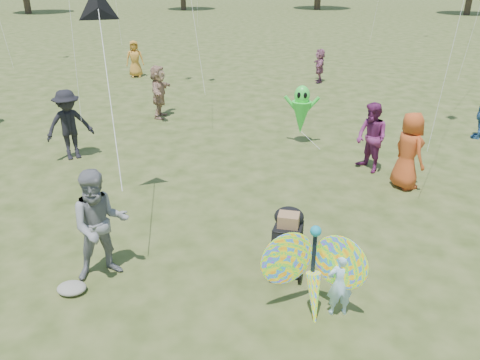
# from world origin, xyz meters

# --- Properties ---
(ground) EXTENTS (160.00, 160.00, 0.00)m
(ground) POSITION_xyz_m (0.00, 0.00, 0.00)
(ground) COLOR #51592B
(ground) RESTS_ON ground
(child_girl) EXTENTS (0.44, 0.34, 1.07)m
(child_girl) POSITION_xyz_m (1.58, -0.72, 0.54)
(child_girl) COLOR #AFDBF8
(child_girl) RESTS_ON ground
(adult_man) EXTENTS (1.17, 1.10, 1.92)m
(adult_man) POSITION_xyz_m (-2.25, -0.24, 0.96)
(adult_man) COLOR gray
(adult_man) RESTS_ON ground
(grey_bag) EXTENTS (0.47, 0.39, 0.15)m
(grey_bag) POSITION_xyz_m (-2.62, -0.79, 0.08)
(grey_bag) COLOR gray
(grey_bag) RESTS_ON ground
(crowd_a) EXTENTS (0.92, 1.06, 1.82)m
(crowd_a) POSITION_xyz_m (3.38, 4.05, 0.91)
(crowd_a) COLOR #BC491E
(crowd_a) RESTS_ON ground
(crowd_b) EXTENTS (1.39, 1.32, 1.89)m
(crowd_b) POSITION_xyz_m (-5.22, 4.70, 0.95)
(crowd_b) COLOR black
(crowd_b) RESTS_ON ground
(crowd_d) EXTENTS (0.66, 1.70, 1.80)m
(crowd_d) POSITION_xyz_m (-3.98, 8.73, 0.90)
(crowd_d) COLOR tan
(crowd_d) RESTS_ON ground
(crowd_e) EXTENTS (1.03, 1.08, 1.76)m
(crowd_e) POSITION_xyz_m (2.65, 4.93, 0.88)
(crowd_e) COLOR #74265E
(crowd_e) RESTS_ON ground
(crowd_g) EXTENTS (0.95, 0.78, 1.67)m
(crowd_g) POSITION_xyz_m (-7.03, 14.95, 0.84)
(crowd_g) COLOR #C9862F
(crowd_g) RESTS_ON ground
(crowd_j) EXTENTS (0.49, 1.39, 1.48)m
(crowd_j) POSITION_xyz_m (1.56, 15.00, 0.74)
(crowd_j) COLOR #9E5A77
(crowd_j) RESTS_ON ground
(jogging_stroller) EXTENTS (0.55, 1.07, 1.09)m
(jogging_stroller) POSITION_xyz_m (0.77, 0.39, 0.61)
(jogging_stroller) COLOR black
(jogging_stroller) RESTS_ON ground
(butterfly_kite) EXTENTS (1.74, 0.75, 1.69)m
(butterfly_kite) POSITION_xyz_m (1.19, -0.78, 0.74)
(butterfly_kite) COLOR orange
(butterfly_kite) RESTS_ON ground
(delta_kite_rig) EXTENTS (1.51, 2.62, 2.95)m
(delta_kite_rig) POSITION_xyz_m (-2.89, 2.13, 4.06)
(delta_kite_rig) COLOR black
(delta_kite_rig) RESTS_ON ground
(alien_kite) EXTENTS (1.12, 0.69, 1.74)m
(alien_kite) POSITION_xyz_m (0.87, 6.69, 0.97)
(alien_kite) COLOR #38EE41
(alien_kite) RESTS_ON ground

